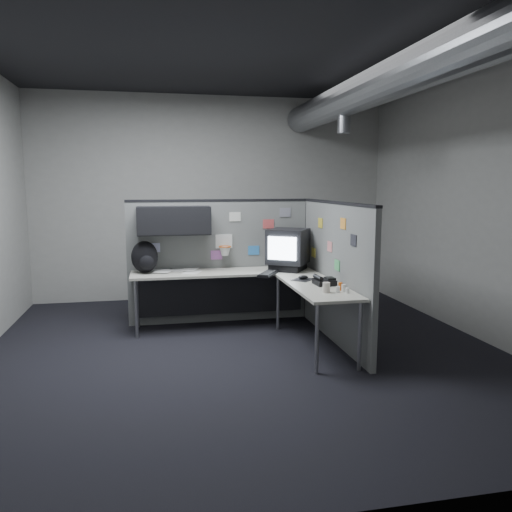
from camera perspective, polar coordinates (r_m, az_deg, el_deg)
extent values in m
cube|color=black|center=(5.59, -1.25, -10.89)|extent=(5.60, 5.60, 0.01)
cube|color=black|center=(5.46, -1.36, 22.87)|extent=(5.60, 5.60, 0.01)
cube|color=#9E9E99|center=(8.06, -4.90, 6.59)|extent=(5.60, 0.01, 3.20)
cube|color=#9E9E99|center=(2.58, 9.94, 3.13)|extent=(5.60, 0.01, 3.20)
cube|color=#9E9E99|center=(6.41, 24.32, 5.49)|extent=(0.01, 5.60, 3.20)
cylinder|color=slate|center=(5.79, 13.15, 18.21)|extent=(0.40, 5.49, 0.40)
cylinder|color=slate|center=(6.49, 10.03, 14.96)|extent=(0.16, 0.16, 0.30)
cube|color=slate|center=(6.63, -4.01, -0.69)|extent=(2.43, 0.06, 1.60)
cube|color=black|center=(6.56, -4.08, 6.37)|extent=(2.43, 0.07, 0.03)
cube|color=black|center=(6.89, 5.81, -0.38)|extent=(0.07, 0.07, 1.60)
cube|color=black|center=(6.32, -9.37, 4.03)|extent=(0.90, 0.35, 0.35)
cube|color=black|center=(6.14, -9.31, 3.91)|extent=(0.90, 0.02, 0.33)
cube|color=silver|center=(6.56, -3.69, 1.68)|extent=(0.22, 0.02, 0.18)
torus|color=#D85914|center=(6.48, -3.57, 1.07)|extent=(0.16, 0.16, 0.01)
cone|color=white|center=(6.49, -3.57, 0.54)|extent=(0.14, 0.14, 0.11)
cube|color=silver|center=(6.51, -11.56, 0.95)|extent=(0.15, 0.01, 0.12)
cube|color=silver|center=(6.56, -2.42, 4.50)|extent=(0.15, 0.01, 0.12)
cube|color=#337FCC|center=(6.65, -0.27, 0.66)|extent=(0.15, 0.01, 0.12)
cube|color=#CC4C4C|center=(6.65, 1.42, 3.69)|extent=(0.15, 0.01, 0.12)
cube|color=gray|center=(6.70, 3.35, 5.00)|extent=(0.15, 0.01, 0.12)
cube|color=#B266B2|center=(6.58, -4.54, 0.11)|extent=(0.15, 0.01, 0.12)
cube|color=slate|center=(5.87, 8.97, -1.93)|extent=(0.06, 2.23, 1.60)
cube|color=black|center=(5.79, 9.15, 6.04)|extent=(0.07, 2.23, 0.03)
cube|color=gold|center=(6.20, 7.37, 3.76)|extent=(0.01, 0.15, 0.12)
cube|color=#D87F7F|center=(5.90, 8.42, 1.07)|extent=(0.01, 0.15, 0.12)
cube|color=orange|center=(5.49, 9.91, 3.67)|extent=(0.01, 0.15, 0.12)
cube|color=#E5D84C|center=(6.48, 6.59, 0.40)|extent=(0.01, 0.15, 0.12)
cube|color=#26262D|center=(5.23, 11.07, 1.76)|extent=(0.01, 0.15, 0.12)
cube|color=#4CB266|center=(5.69, 9.24, -1.03)|extent=(0.01, 0.15, 0.12)
cube|color=#BAB8A8|center=(6.33, -3.75, -1.89)|extent=(2.30, 0.56, 0.03)
cube|color=#BAB8A8|center=(5.52, 6.88, -3.44)|extent=(0.56, 1.55, 0.03)
cube|color=black|center=(6.61, -3.99, -4.25)|extent=(2.18, 0.02, 0.55)
cylinder|color=gray|center=(6.14, -13.52, -5.91)|extent=(0.04, 0.04, 0.70)
cylinder|color=gray|center=(6.57, -13.40, -4.98)|extent=(0.04, 0.04, 0.70)
cylinder|color=gray|center=(6.32, 2.52, -5.29)|extent=(0.04, 0.04, 0.70)
cylinder|color=gray|center=(4.89, 6.97, -9.38)|extent=(0.04, 0.04, 0.70)
cylinder|color=gray|center=(5.05, 11.78, -8.95)|extent=(0.04, 0.04, 0.70)
cube|color=black|center=(6.42, 3.67, -1.21)|extent=(0.56, 0.58, 0.09)
cube|color=black|center=(6.39, 3.69, 1.13)|extent=(0.64, 0.64, 0.44)
cube|color=#D1E5F9|center=(6.15, 2.99, 0.87)|extent=(0.31, 0.21, 0.29)
cube|color=black|center=(6.05, 1.36, -2.08)|extent=(0.33, 0.42, 0.03)
cube|color=black|center=(6.05, 1.36, -1.91)|extent=(0.29, 0.39, 0.01)
cube|color=black|center=(5.79, 5.41, -2.69)|extent=(0.31, 0.31, 0.01)
ellipsoid|color=black|center=(5.78, 5.41, -2.43)|extent=(0.12, 0.08, 0.05)
cube|color=black|center=(5.52, 7.82, -2.97)|extent=(0.22, 0.24, 0.06)
cylinder|color=black|center=(5.49, 7.10, -2.43)|extent=(0.06, 0.21, 0.05)
cube|color=black|center=(5.52, 8.46, -2.53)|extent=(0.10, 0.13, 0.02)
cylinder|color=silver|center=(5.21, 10.00, -3.62)|extent=(0.06, 0.06, 0.07)
cylinder|color=silver|center=(5.15, 9.33, -3.79)|extent=(0.05, 0.05, 0.06)
cylinder|color=silver|center=(5.14, 10.40, -3.91)|extent=(0.05, 0.05, 0.05)
cylinder|color=#D85914|center=(5.26, 9.62, -3.44)|extent=(0.05, 0.05, 0.08)
cylinder|color=beige|center=(5.13, 8.04, -3.58)|extent=(0.10, 0.10, 0.10)
cube|color=white|center=(6.28, -7.32, -1.87)|extent=(0.28, 0.32, 0.00)
cube|color=white|center=(6.48, -8.87, -1.57)|extent=(0.28, 0.32, 0.00)
cube|color=white|center=(6.47, -11.02, -1.61)|extent=(0.27, 0.32, 0.00)
cube|color=white|center=(6.48, -7.61, -1.50)|extent=(0.28, 0.32, 0.00)
cube|color=white|center=(6.37, -10.50, -1.70)|extent=(0.27, 0.32, 0.00)
ellipsoid|color=black|center=(6.34, -12.61, -0.10)|extent=(0.36, 0.28, 0.40)
ellipsoid|color=black|center=(6.22, -12.36, -0.75)|extent=(0.19, 0.12, 0.18)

